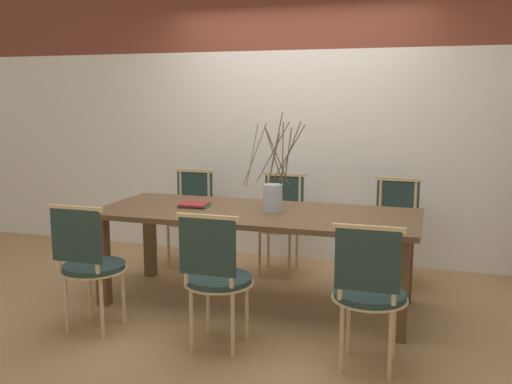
{
  "coord_description": "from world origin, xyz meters",
  "views": [
    {
      "loc": [
        1.3,
        -4.14,
        1.64
      ],
      "look_at": [
        0.0,
        0.0,
        0.9
      ],
      "focal_mm": 40.0,
      "sensor_mm": 36.0,
      "label": 1
    }
  ],
  "objects": [
    {
      "name": "chair_far_leftend",
      "position": [
        -0.95,
        0.86,
        0.5
      ],
      "size": [
        0.46,
        0.46,
        0.92
      ],
      "rotation": [
        0.0,
        0.0,
        3.14
      ],
      "color": "#233833",
      "rests_on": "ground_plane"
    },
    {
      "name": "chair_far_center",
      "position": [
        1.01,
        0.86,
        0.5
      ],
      "size": [
        0.46,
        0.46,
        0.92
      ],
      "rotation": [
        0.0,
        0.0,
        3.14
      ],
      "color": "#233833",
      "rests_on": "ground_plane"
    },
    {
      "name": "book_stack",
      "position": [
        -0.53,
        0.03,
        0.77
      ],
      "size": [
        0.26,
        0.21,
        0.03
      ],
      "color": "#1E6B4C",
      "rests_on": "dining_table"
    },
    {
      "name": "dining_table",
      "position": [
        0.0,
        0.0,
        0.66
      ],
      "size": [
        2.49,
        0.99,
        0.75
      ],
      "color": "brown",
      "rests_on": "ground_plane"
    },
    {
      "name": "chair_far_left",
      "position": [
        -0.03,
        0.86,
        0.5
      ],
      "size": [
        0.46,
        0.46,
        0.92
      ],
      "rotation": [
        0.0,
        0.0,
        3.14
      ],
      "color": "#233833",
      "rests_on": "ground_plane"
    },
    {
      "name": "chair_near_center",
      "position": [
        0.97,
        -0.86,
        0.5
      ],
      "size": [
        0.46,
        0.46,
        0.92
      ],
      "color": "#233833",
      "rests_on": "ground_plane"
    },
    {
      "name": "ground_plane",
      "position": [
        0.0,
        0.0,
        0.0
      ],
      "size": [
        16.0,
        16.0,
        0.0
      ],
      "primitive_type": "plane",
      "color": "#A87F51"
    },
    {
      "name": "vase_centerpiece",
      "position": [
        0.13,
        0.04,
        0.88
      ],
      "size": [
        0.44,
        0.41,
        0.76
      ],
      "color": "#B2BCC1",
      "rests_on": "dining_table"
    },
    {
      "name": "chair_near_leftend",
      "position": [
        -0.94,
        -0.86,
        0.5
      ],
      "size": [
        0.46,
        0.46,
        0.92
      ],
      "color": "#233833",
      "rests_on": "ground_plane"
    },
    {
      "name": "wall_rear",
      "position": [
        0.0,
        1.41,
        1.6
      ],
      "size": [
        12.0,
        0.06,
        3.2
      ],
      "color": "silver",
      "rests_on": "ground_plane"
    },
    {
      "name": "chair_near_left",
      "position": [
        0.0,
        -0.86,
        0.5
      ],
      "size": [
        0.46,
        0.46,
        0.92
      ],
      "color": "#233833",
      "rests_on": "ground_plane"
    }
  ]
}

